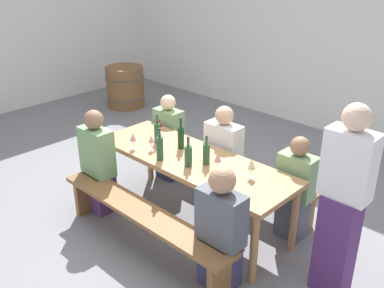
% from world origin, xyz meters
% --- Properties ---
extents(ground_plane, '(24.00, 24.00, 0.00)m').
position_xyz_m(ground_plane, '(0.00, 0.00, 0.00)').
color(ground_plane, slate).
extents(back_wall, '(14.00, 0.20, 3.20)m').
position_xyz_m(back_wall, '(0.00, 3.40, 1.60)').
color(back_wall, silver).
rests_on(back_wall, ground).
extents(tasting_table, '(2.21, 0.75, 0.75)m').
position_xyz_m(tasting_table, '(0.00, 0.00, 0.67)').
color(tasting_table, '#9E7247').
rests_on(tasting_table, ground).
extents(bench_near, '(2.11, 0.30, 0.45)m').
position_xyz_m(bench_near, '(0.00, -0.67, 0.36)').
color(bench_near, brown).
rests_on(bench_near, ground).
extents(bench_far, '(2.11, 0.30, 0.45)m').
position_xyz_m(bench_far, '(0.00, 0.67, 0.36)').
color(bench_far, brown).
rests_on(bench_far, ground).
extents(wine_bottle_0, '(0.07, 0.07, 0.34)m').
position_xyz_m(wine_bottle_0, '(-0.24, 0.09, 0.88)').
color(wine_bottle_0, '#143319').
rests_on(wine_bottle_0, tasting_table).
extents(wine_bottle_1, '(0.07, 0.07, 0.31)m').
position_xyz_m(wine_bottle_1, '(-0.54, 0.02, 0.86)').
color(wine_bottle_1, '#234C2D').
rests_on(wine_bottle_1, tasting_table).
extents(wine_bottle_2, '(0.07, 0.07, 0.29)m').
position_xyz_m(wine_bottle_2, '(0.19, 0.00, 0.86)').
color(wine_bottle_2, '#234C2D').
rests_on(wine_bottle_2, tasting_table).
extents(wine_bottle_3, '(0.07, 0.07, 0.30)m').
position_xyz_m(wine_bottle_3, '(0.10, -0.15, 0.86)').
color(wine_bottle_3, '#234C2D').
rests_on(wine_bottle_3, tasting_table).
extents(wine_bottle_4, '(0.07, 0.07, 0.33)m').
position_xyz_m(wine_bottle_4, '(-0.20, -0.25, 0.88)').
color(wine_bottle_4, '#234C2D').
rests_on(wine_bottle_4, tasting_table).
extents(wine_glass_0, '(0.07, 0.07, 0.17)m').
position_xyz_m(wine_glass_0, '(0.34, -0.01, 0.87)').
color(wine_glass_0, silver).
rests_on(wine_glass_0, tasting_table).
extents(wine_glass_1, '(0.07, 0.07, 0.17)m').
position_xyz_m(wine_glass_1, '(-0.71, 0.21, 0.87)').
color(wine_glass_1, silver).
rests_on(wine_glass_1, tasting_table).
extents(wine_glass_2, '(0.07, 0.07, 0.19)m').
position_xyz_m(wine_glass_2, '(0.67, 0.07, 0.89)').
color(wine_glass_2, silver).
rests_on(wine_glass_2, tasting_table).
extents(wine_glass_3, '(0.06, 0.06, 0.18)m').
position_xyz_m(wine_glass_3, '(-0.59, -0.27, 0.87)').
color(wine_glass_3, silver).
rests_on(wine_glass_3, tasting_table).
extents(wine_glass_4, '(0.06, 0.06, 0.16)m').
position_xyz_m(wine_glass_4, '(-0.43, -0.16, 0.87)').
color(wine_glass_4, silver).
rests_on(wine_glass_4, tasting_table).
extents(seated_guest_near_0, '(0.39, 0.24, 1.17)m').
position_xyz_m(seated_guest_near_0, '(-0.89, -0.52, 0.55)').
color(seated_guest_near_0, '#512C5C').
rests_on(seated_guest_near_0, ground).
extents(seated_guest_near_1, '(0.41, 0.24, 1.13)m').
position_xyz_m(seated_guest_near_1, '(0.83, -0.52, 0.54)').
color(seated_guest_near_1, '#342F53').
rests_on(seated_guest_near_1, ground).
extents(seated_guest_far_0, '(0.36, 0.24, 1.08)m').
position_xyz_m(seated_guest_far_0, '(-0.90, 0.52, 0.51)').
color(seated_guest_far_0, '#282B4A').
rests_on(seated_guest_far_0, ground).
extents(seated_guest_far_1, '(0.41, 0.24, 1.15)m').
position_xyz_m(seated_guest_far_1, '(-0.03, 0.52, 0.54)').
color(seated_guest_far_1, '#4E3B66').
rests_on(seated_guest_far_1, ground).
extents(seated_guest_far_2, '(0.36, 0.24, 1.08)m').
position_xyz_m(seated_guest_far_2, '(0.89, 0.52, 0.51)').
color(seated_guest_far_2, '#464A55').
rests_on(seated_guest_far_2, ground).
extents(standing_host, '(0.38, 0.24, 1.66)m').
position_xyz_m(standing_host, '(1.54, 0.09, 0.81)').
color(standing_host, '#4D2861').
rests_on(standing_host, ground).
extents(wine_barrel, '(0.71, 0.71, 0.73)m').
position_xyz_m(wine_barrel, '(-3.48, 1.86, 0.37)').
color(wine_barrel, brown).
rests_on(wine_barrel, ground).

